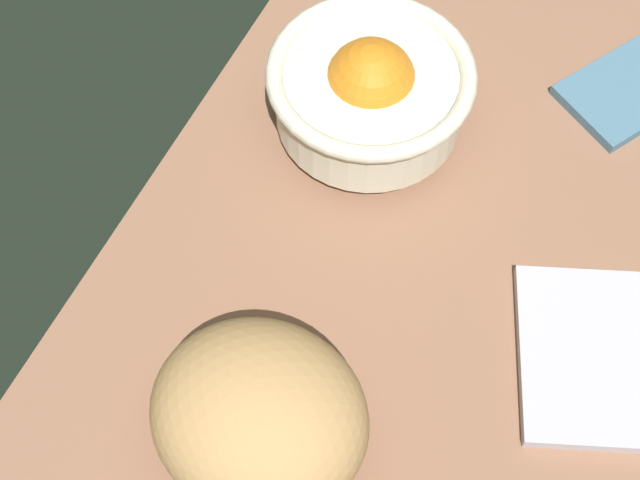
% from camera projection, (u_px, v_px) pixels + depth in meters
% --- Properties ---
extents(ground_plane, '(0.73, 0.53, 0.03)m').
position_uv_depth(ground_plane, '(436.00, 251.00, 0.85)').
color(ground_plane, '#8E6048').
extents(fruit_bowl, '(0.19, 0.19, 0.11)m').
position_uv_depth(fruit_bowl, '(370.00, 89.00, 0.85)').
color(fruit_bowl, silver).
rests_on(fruit_bowl, ground).
extents(bread_loaf, '(0.16, 0.17, 0.11)m').
position_uv_depth(bread_loaf, '(259.00, 416.00, 0.70)').
color(bread_loaf, tan).
rests_on(bread_loaf, ground).
extents(napkin_folded, '(0.19, 0.17, 0.01)m').
position_uv_depth(napkin_folded, '(592.00, 356.00, 0.78)').
color(napkin_folded, '#BDB7C5').
rests_on(napkin_folded, ground).
extents(napkin_spare, '(0.16, 0.14, 0.01)m').
position_uv_depth(napkin_spare, '(631.00, 89.00, 0.91)').
color(napkin_spare, slate).
rests_on(napkin_spare, ground).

